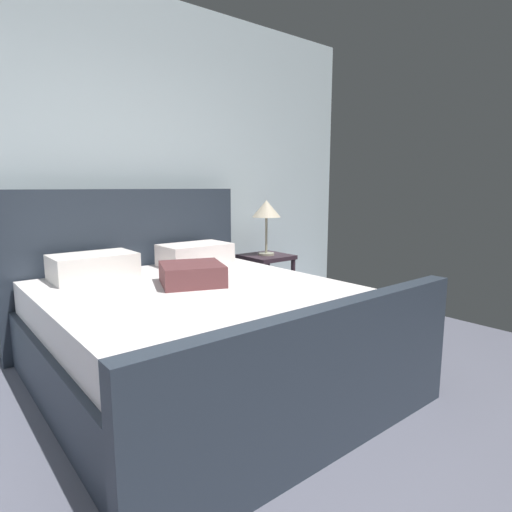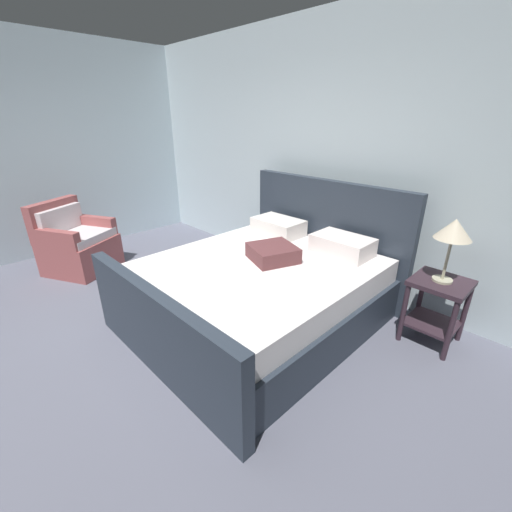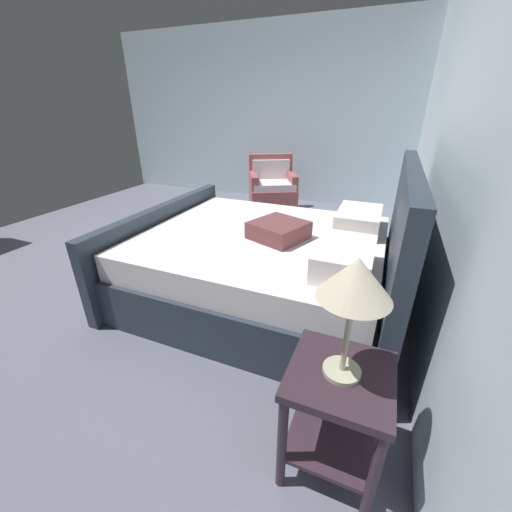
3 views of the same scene
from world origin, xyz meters
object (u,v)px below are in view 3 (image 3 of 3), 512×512
Objects in this scene: bed at (269,263)px; armchair at (272,191)px; table_lamp_right at (355,283)px; nightstand_right at (336,405)px.

bed reaches higher than armchair.
bed is 1.69m from table_lamp_right.
armchair is at bearing -156.01° from nightstand_right.
bed is at bearing -148.11° from nightstand_right.
armchair is at bearing -156.01° from table_lamp_right.
bed is 1.55m from nightstand_right.
nightstand_right is at bearing 23.99° from armchair.
table_lamp_right is at bearing 31.89° from bed.
bed reaches higher than table_lamp_right.
bed is at bearing -148.11° from table_lamp_right.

